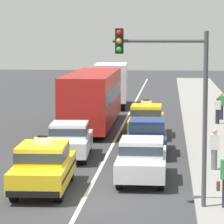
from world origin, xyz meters
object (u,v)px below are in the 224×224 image
(bus_left_third, at_px, (93,97))
(taxi_right_third, at_px, (146,119))
(sedan_left_second, at_px, (70,139))
(pedestrian_mid_block, at_px, (221,106))
(traffic_light_pole, at_px, (173,87))
(pedestrian_far_corner, at_px, (218,110))
(sedan_right_nearest, at_px, (142,158))
(sedan_right_second, at_px, (147,135))
(box_truck_left_fourth, at_px, (111,83))
(pedestrian_near_crosswalk, at_px, (214,149))
(taxi_left_nearest, at_px, (43,166))

(bus_left_third, bearing_deg, taxi_right_third, -41.14)
(sedan_left_second, bearing_deg, pedestrian_mid_block, 59.40)
(bus_left_third, relative_size, traffic_light_pole, 2.01)
(pedestrian_mid_block, bearing_deg, taxi_right_third, -126.59)
(pedestrian_mid_block, distance_m, pedestrian_far_corner, 2.01)
(sedan_right_nearest, relative_size, traffic_light_pole, 0.77)
(bus_left_third, height_order, traffic_light_pole, traffic_light_pole)
(pedestrian_mid_block, height_order, traffic_light_pole, traffic_light_pole)
(pedestrian_mid_block, relative_size, pedestrian_far_corner, 1.07)
(sedan_right_nearest, xyz_separation_m, sedan_right_second, (-0.01, 5.57, 0.00))
(pedestrian_mid_block, height_order, pedestrian_far_corner, pedestrian_mid_block)
(sedan_right_second, bearing_deg, bus_left_third, 112.78)
(taxi_right_third, distance_m, pedestrian_far_corner, 5.73)
(box_truck_left_fourth, xyz_separation_m, traffic_light_pole, (4.48, -29.02, 2.04))
(bus_left_third, height_order, sedan_right_nearest, bus_left_third)
(pedestrian_mid_block, bearing_deg, pedestrian_far_corner, -100.85)
(pedestrian_near_crosswalk, xyz_separation_m, pedestrian_far_corner, (1.08, 13.44, -0.01))
(sedan_left_second, relative_size, pedestrian_mid_block, 2.61)
(pedestrian_mid_block, bearing_deg, sedan_right_second, -110.29)
(taxi_right_third, xyz_separation_m, pedestrian_mid_block, (4.45, 6.00, 0.12))
(sedan_left_second, bearing_deg, sedan_right_second, 22.33)
(bus_left_third, relative_size, pedestrian_near_crosswalk, 7.01)
(pedestrian_far_corner, xyz_separation_m, traffic_light_pole, (-2.73, -19.08, 2.88))
(taxi_left_nearest, xyz_separation_m, pedestrian_near_crosswalk, (6.09, 3.46, 0.08))
(pedestrian_near_crosswalk, relative_size, traffic_light_pole, 0.29)
(bus_left_third, bearing_deg, pedestrian_mid_block, 22.45)
(sedan_right_second, xyz_separation_m, pedestrian_mid_block, (4.22, 11.42, 0.15))
(bus_left_third, distance_m, traffic_light_pole, 18.56)
(pedestrian_near_crosswalk, bearing_deg, taxi_left_nearest, -150.38)
(sedan_right_nearest, bearing_deg, sedan_left_second, 128.59)
(pedestrian_mid_block, distance_m, traffic_light_pole, 21.46)
(sedan_right_nearest, xyz_separation_m, taxi_right_third, (-0.24, 10.99, 0.03))
(sedan_right_second, bearing_deg, taxi_left_nearest, -114.03)
(pedestrian_near_crosswalk, distance_m, traffic_light_pole, 6.54)
(pedestrian_near_crosswalk, relative_size, pedestrian_far_corner, 1.01)
(taxi_left_nearest, distance_m, sedan_left_second, 6.09)
(box_truck_left_fourth, height_order, pedestrian_mid_block, box_truck_left_fourth)
(traffic_light_pole, bearing_deg, pedestrian_far_corner, 81.86)
(taxi_right_third, height_order, pedestrian_far_corner, taxi_right_third)
(sedan_left_second, xyz_separation_m, pedestrian_mid_block, (7.56, 12.79, 0.15))
(pedestrian_near_crosswalk, bearing_deg, bus_left_third, 116.97)
(sedan_right_nearest, relative_size, pedestrian_far_corner, 2.73)
(pedestrian_far_corner, distance_m, traffic_light_pole, 19.48)
(box_truck_left_fourth, bearing_deg, taxi_right_third, -77.34)
(taxi_left_nearest, xyz_separation_m, pedestrian_far_corner, (7.17, 16.90, 0.07))
(sedan_right_nearest, bearing_deg, box_truck_left_fourth, 97.70)
(sedan_right_nearest, bearing_deg, taxi_left_nearest, -150.42)
(sedan_left_second, height_order, pedestrian_far_corner, pedestrian_far_corner)
(sedan_left_second, distance_m, traffic_light_pole, 9.85)
(box_truck_left_fourth, bearing_deg, pedestrian_far_corner, -54.05)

